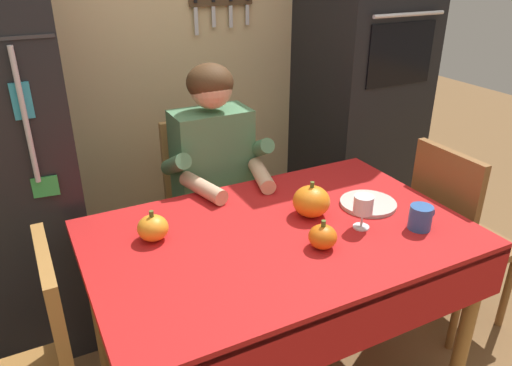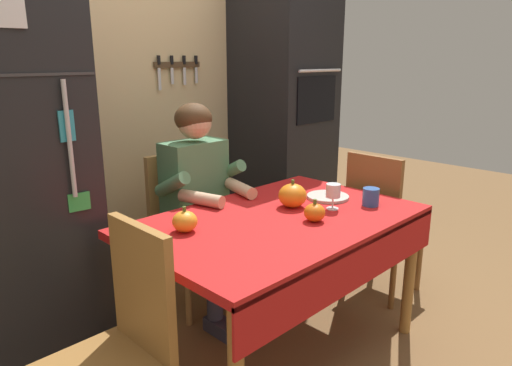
# 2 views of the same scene
# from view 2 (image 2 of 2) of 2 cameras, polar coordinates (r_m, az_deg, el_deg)

# --- Properties ---
(ground_plane) EXTENTS (10.00, 10.00, 0.00)m
(ground_plane) POSITION_cam_2_polar(r_m,az_deg,el_deg) (2.53, 4.27, -20.73)
(ground_plane) COLOR brown
(ground_plane) RESTS_ON ground
(back_wall_assembly) EXTENTS (3.70, 0.13, 2.60)m
(back_wall_assembly) POSITION_cam_2_polar(r_m,az_deg,el_deg) (3.13, -14.03, 11.34)
(back_wall_assembly) COLOR #D1B784
(back_wall_assembly) RESTS_ON ground
(refrigerator) EXTENTS (0.68, 0.71, 1.80)m
(refrigerator) POSITION_cam_2_polar(r_m,az_deg,el_deg) (2.44, -28.82, -0.64)
(refrigerator) COLOR black
(refrigerator) RESTS_ON ground
(wall_oven) EXTENTS (0.60, 0.64, 2.10)m
(wall_oven) POSITION_cam_2_polar(r_m,az_deg,el_deg) (3.53, 3.44, 8.06)
(wall_oven) COLOR black
(wall_oven) RESTS_ON ground
(dining_table) EXTENTS (1.40, 0.90, 0.74)m
(dining_table) POSITION_cam_2_polar(r_m,az_deg,el_deg) (2.26, 3.12, -6.34)
(dining_table) COLOR #9E6B33
(dining_table) RESTS_ON ground
(chair_behind_person) EXTENTS (0.40, 0.40, 0.93)m
(chair_behind_person) POSITION_cam_2_polar(r_m,az_deg,el_deg) (2.87, -8.88, -4.88)
(chair_behind_person) COLOR tan
(chair_behind_person) RESTS_ON ground
(seated_person) EXTENTS (0.47, 0.55, 1.25)m
(seated_person) POSITION_cam_2_polar(r_m,az_deg,el_deg) (2.65, -6.65, -1.31)
(seated_person) COLOR #38384C
(seated_person) RESTS_ON ground
(chair_right_side) EXTENTS (0.40, 0.40, 0.93)m
(chair_right_side) POSITION_cam_2_polar(r_m,az_deg,el_deg) (3.00, 14.93, -4.33)
(chair_right_side) COLOR brown
(chair_right_side) RESTS_ON ground
(chair_left_side) EXTENTS (0.40, 0.40, 0.93)m
(chair_left_side) POSITION_cam_2_polar(r_m,az_deg,el_deg) (1.79, -16.33, -18.38)
(chair_left_side) COLOR #9E6B33
(chair_left_side) RESTS_ON ground
(coffee_mug) EXTENTS (0.11, 0.08, 0.09)m
(coffee_mug) POSITION_cam_2_polar(r_m,az_deg,el_deg) (2.48, 13.95, -1.66)
(coffee_mug) COLOR #2D569E
(coffee_mug) RESTS_ON dining_table
(wine_glass) EXTENTS (0.07, 0.07, 0.13)m
(wine_glass) POSITION_cam_2_polar(r_m,az_deg,el_deg) (2.37, 9.47, -1.07)
(wine_glass) COLOR white
(wine_glass) RESTS_ON dining_table
(pumpkin_large) EXTENTS (0.10, 0.10, 0.11)m
(pumpkin_large) POSITION_cam_2_polar(r_m,az_deg,el_deg) (2.19, 7.22, -3.61)
(pumpkin_large) COLOR orange
(pumpkin_large) RESTS_ON dining_table
(pumpkin_medium) EXTENTS (0.11, 0.11, 0.12)m
(pumpkin_medium) POSITION_cam_2_polar(r_m,az_deg,el_deg) (2.07, -8.74, -4.69)
(pumpkin_medium) COLOR orange
(pumpkin_medium) RESTS_ON dining_table
(pumpkin_small) EXTENTS (0.15, 0.15, 0.14)m
(pumpkin_small) POSITION_cam_2_polar(r_m,az_deg,el_deg) (2.38, 4.51, -1.54)
(pumpkin_small) COLOR orange
(pumpkin_small) RESTS_ON dining_table
(serving_tray) EXTENTS (0.23, 0.23, 0.02)m
(serving_tray) POSITION_cam_2_polar(r_m,az_deg,el_deg) (2.57, 8.83, -1.68)
(serving_tray) COLOR #B7B2A8
(serving_tray) RESTS_ON dining_table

